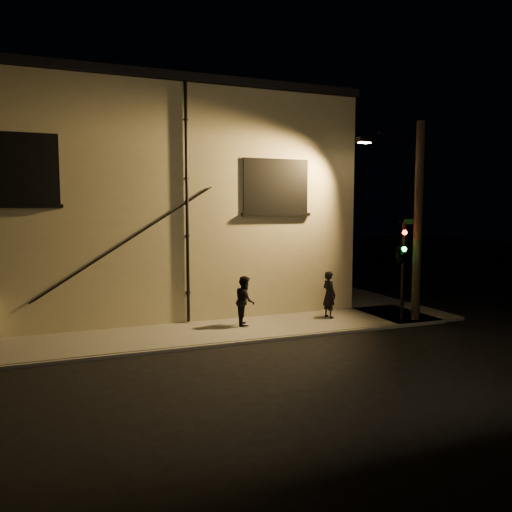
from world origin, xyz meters
name	(u,v)px	position (x,y,z in m)	size (l,w,h in m)	color
ground	(267,341)	(0.00, 0.00, 0.00)	(90.00, 90.00, 0.00)	black
sidewalk	(253,310)	(1.22, 4.39, 0.06)	(21.00, 16.00, 0.12)	#67655D
building	(129,203)	(-3.00, 8.99, 4.40)	(16.20, 12.23, 8.80)	beige
pedestrian_a	(329,294)	(3.25, 1.80, 0.99)	(0.63, 0.41, 1.73)	black
pedestrian_b	(245,301)	(-0.07, 1.82, 0.98)	(0.84, 0.65, 1.72)	black
traffic_signal	(401,253)	(5.36, 0.42, 2.59)	(1.20, 2.14, 3.66)	black
streetlamp_pole	(415,217)	(5.94, 0.44, 3.84)	(2.03, 1.39, 7.24)	black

